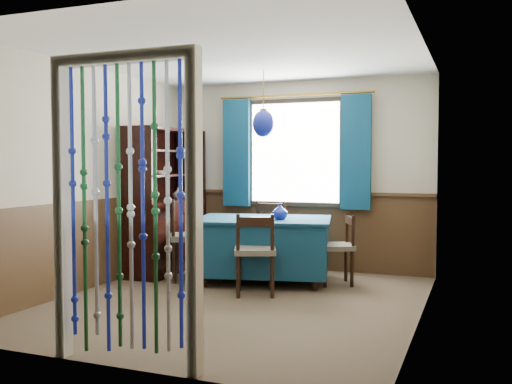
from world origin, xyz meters
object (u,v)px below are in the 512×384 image
at_px(dining_table, 263,245).
at_px(chair_near, 255,252).
at_px(vase_table, 280,212).
at_px(vase_sideboard, 178,193).
at_px(sideboard, 165,222).
at_px(bowl_shelf, 160,172).
at_px(chair_right, 338,247).
at_px(pendant_lamp, 263,123).
at_px(chair_far, 267,234).
at_px(chair_left, 187,238).

xyz_separation_m(dining_table, chair_near, (0.17, -0.69, 0.03)).
bearing_deg(vase_table, vase_sideboard, 163.72).
bearing_deg(vase_sideboard, chair_near, -35.13).
bearing_deg(vase_sideboard, sideboard, -104.38).
relative_size(dining_table, sideboard, 0.96).
relative_size(bowl_shelf, vase_sideboard, 1.21).
height_order(dining_table, chair_right, chair_right).
distance_m(dining_table, pendant_lamp, 1.44).
xyz_separation_m(chair_right, pendant_lamp, (-0.87, -0.18, 1.44)).
height_order(chair_right, pendant_lamp, pendant_lamp).
bearing_deg(vase_sideboard, dining_table, -16.14).
height_order(chair_far, chair_left, chair_left).
height_order(chair_right, bowl_shelf, bowl_shelf).
bearing_deg(bowl_shelf, chair_far, 29.59).
distance_m(dining_table, bowl_shelf, 1.62).
height_order(dining_table, vase_sideboard, vase_sideboard).
bearing_deg(vase_table, chair_left, -171.85).
height_order(vase_table, bowl_shelf, bowl_shelf).
height_order(chair_far, sideboard, sideboard).
bearing_deg(pendant_lamp, chair_right, 11.80).
bearing_deg(dining_table, chair_far, 93.98).
bearing_deg(chair_near, bowl_shelf, 136.20).
bearing_deg(chair_near, pendant_lamp, 81.96).
height_order(chair_left, pendant_lamp, pendant_lamp).
distance_m(vase_table, bowl_shelf, 1.67).
bearing_deg(chair_near, dining_table, 81.96).
bearing_deg(dining_table, sideboard, 160.60).
bearing_deg(pendant_lamp, chair_far, 106.93).
distance_m(chair_near, chair_far, 1.34).
bearing_deg(sideboard, vase_table, -9.72).
distance_m(chair_far, pendant_lamp, 1.54).
bearing_deg(chair_right, pendant_lamp, 77.03).
relative_size(chair_far, vase_sideboard, 5.35).
bearing_deg(dining_table, chair_right, -1.15).
xyz_separation_m(dining_table, chair_far, (-0.19, 0.61, 0.04)).
bearing_deg(pendant_lamp, vase_table, -17.07).
bearing_deg(sideboard, chair_near, -29.65).
distance_m(dining_table, chair_near, 0.71).
xyz_separation_m(chair_left, sideboard, (-0.53, 0.40, 0.12)).
bearing_deg(chair_far, chair_near, 104.08).
height_order(dining_table, chair_far, chair_far).
distance_m(sideboard, vase_sideboard, 0.45).
xyz_separation_m(pendant_lamp, vase_sideboard, (-1.37, 0.40, -0.87)).
bearing_deg(chair_far, pendant_lamp, 105.80).
bearing_deg(dining_table, chair_left, -178.35).
bearing_deg(bowl_shelf, dining_table, 2.52).
relative_size(pendant_lamp, vase_table, 4.57).
distance_m(bowl_shelf, vase_sideboard, 0.54).
relative_size(chair_near, pendant_lamp, 1.13).
xyz_separation_m(chair_far, vase_sideboard, (-1.19, -0.22, 0.53)).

